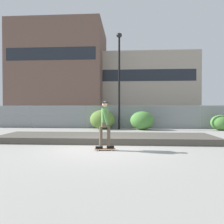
# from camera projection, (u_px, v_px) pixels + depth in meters

# --- Properties ---
(ground_plane) EXTENTS (120.00, 120.00, 0.00)m
(ground_plane) POSITION_uv_depth(u_px,v_px,m) (101.00, 149.00, 8.27)
(ground_plane) COLOR gray
(gravel_berm) EXTENTS (10.49, 2.49, 0.30)m
(gravel_berm) POSITION_uv_depth(u_px,v_px,m) (106.00, 138.00, 10.28)
(gravel_berm) COLOR #4C473F
(gravel_berm) RESTS_ON ground_plane
(skateboard) EXTENTS (0.82, 0.36, 0.07)m
(skateboard) POSITION_uv_depth(u_px,v_px,m) (105.00, 149.00, 7.99)
(skateboard) COLOR #9E5B33
(skateboard) RESTS_ON ground_plane
(skater) EXTENTS (0.72, 0.62, 1.82)m
(skater) POSITION_uv_depth(u_px,v_px,m) (105.00, 122.00, 7.97)
(skater) COLOR black
(skater) RESTS_ON skateboard
(chain_fence) EXTENTS (23.18, 0.06, 1.85)m
(chain_fence) POSITION_uv_depth(u_px,v_px,m) (113.00, 117.00, 16.84)
(chain_fence) COLOR gray
(chain_fence) RESTS_ON ground_plane
(street_lamp) EXTENTS (0.44, 0.44, 7.47)m
(street_lamp) POSITION_uv_depth(u_px,v_px,m) (119.00, 70.00, 16.03)
(street_lamp) COLOR black
(street_lamp) RESTS_ON ground_plane
(parked_car_near) EXTENTS (4.43, 2.01, 1.66)m
(parked_car_near) POSITION_uv_depth(u_px,v_px,m) (84.00, 116.00, 20.66)
(parked_car_near) COLOR black
(parked_car_near) RESTS_ON ground_plane
(library_building) EXTENTS (19.49, 14.50, 19.86)m
(library_building) POSITION_uv_depth(u_px,v_px,m) (62.00, 72.00, 47.58)
(library_building) COLOR brown
(library_building) RESTS_ON ground_plane
(office_block) EXTENTS (28.45, 15.76, 14.05)m
(office_block) POSITION_uv_depth(u_px,v_px,m) (133.00, 87.00, 52.18)
(office_block) COLOR #9E9384
(office_block) RESTS_ON ground_plane
(shrub_left) EXTENTS (1.95, 1.59, 1.50)m
(shrub_left) POSITION_uv_depth(u_px,v_px,m) (102.00, 119.00, 16.14)
(shrub_left) COLOR #567A33
(shrub_left) RESTS_ON ground_plane
(shrub_center) EXTENTS (1.81, 1.48, 1.40)m
(shrub_center) POSITION_uv_depth(u_px,v_px,m) (142.00, 121.00, 15.63)
(shrub_center) COLOR #477F38
(shrub_center) RESTS_ON ground_plane
(shrub_right) EXTENTS (1.48, 1.21, 1.14)m
(shrub_right) POSITION_uv_depth(u_px,v_px,m) (221.00, 123.00, 15.18)
(shrub_right) COLOR #477F38
(shrub_right) RESTS_ON ground_plane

